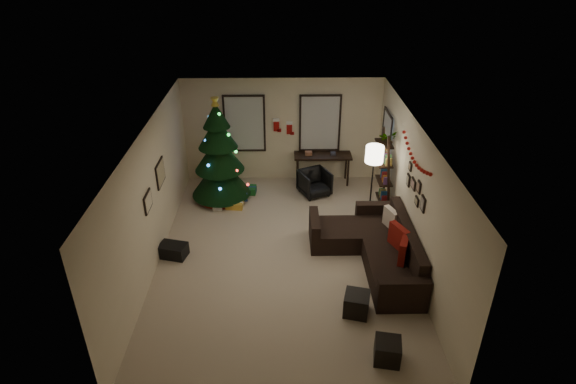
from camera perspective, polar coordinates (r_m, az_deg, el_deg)
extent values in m
plane|color=#BBA78E|center=(9.73, -0.54, -7.66)|extent=(7.00, 7.00, 0.00)
plane|color=white|center=(8.41, -0.62, 7.30)|extent=(7.00, 7.00, 0.00)
plane|color=beige|center=(12.16, -0.69, 7.43)|extent=(5.00, 0.00, 5.00)
plane|color=beige|center=(6.19, -0.34, -16.91)|extent=(5.00, 0.00, 5.00)
plane|color=beige|center=(9.32, -16.13, -0.82)|extent=(0.00, 7.00, 7.00)
plane|color=beige|center=(9.34, 14.95, -0.59)|extent=(0.00, 7.00, 7.00)
cube|color=#728CB2|center=(12.09, -5.25, 8.20)|extent=(0.94, 0.02, 1.35)
cube|color=beige|center=(12.09, -5.25, 8.20)|extent=(0.94, 0.03, 1.35)
cube|color=#728CB2|center=(12.10, 3.85, 8.27)|extent=(0.94, 0.02, 1.35)
cube|color=beige|center=(12.10, 3.85, 8.27)|extent=(0.94, 0.03, 1.35)
cube|color=#728CB2|center=(11.50, 11.81, 6.31)|extent=(0.05, 0.27, 1.17)
cube|color=beige|center=(11.50, 11.81, 6.31)|extent=(0.05, 0.45, 1.17)
cylinder|color=black|center=(11.78, -7.97, -0.03)|extent=(0.10, 0.10, 0.31)
cone|color=black|center=(11.56, -8.13, 2.02)|extent=(1.43, 1.43, 1.00)
cone|color=black|center=(11.31, -8.33, 4.63)|extent=(1.18, 1.18, 0.84)
cone|color=black|center=(11.11, -8.52, 7.10)|extent=(0.92, 0.92, 0.73)
cone|color=black|center=(10.97, -8.68, 9.14)|extent=(0.63, 0.63, 0.58)
cylinder|color=maroon|center=(11.84, -7.93, -0.60)|extent=(1.15, 1.15, 0.04)
cube|color=gold|center=(11.37, -6.42, -1.52)|extent=(0.40, 0.30, 0.15)
cube|color=#14591E|center=(11.94, -4.48, 0.25)|extent=(0.25, 0.30, 0.18)
cube|color=silver|center=(11.36, -8.46, -1.54)|extent=(0.22, 0.22, 0.20)
cube|color=navy|center=(11.69, -5.78, -0.38)|extent=(0.35, 0.28, 0.22)
cube|color=maroon|center=(11.44, -7.40, -0.94)|extent=(0.28, 0.25, 0.30)
cube|color=black|center=(9.57, 11.83, -7.54)|extent=(0.89, 2.38, 0.42)
cube|color=black|center=(9.40, 14.17, -5.30)|extent=(0.20, 2.38, 0.46)
cube|color=black|center=(8.52, 13.64, -12.02)|extent=(0.89, 0.20, 0.66)
cube|color=black|center=(10.55, 10.52, -2.87)|extent=(0.89, 0.20, 0.66)
cube|color=black|center=(10.02, 6.11, -5.16)|extent=(0.84, 0.89, 0.42)
cube|color=black|center=(9.91, 3.20, -4.64)|extent=(0.18, 0.89, 0.66)
cube|color=maroon|center=(9.04, 13.73, -6.80)|extent=(0.29, 0.48, 0.46)
cube|color=maroon|center=(9.37, 13.16, -5.34)|extent=(0.32, 0.50, 0.49)
cube|color=beige|center=(9.95, 12.28, -3.11)|extent=(0.27, 0.43, 0.42)
cube|color=black|center=(8.41, 8.25, -13.16)|extent=(0.51, 0.51, 0.40)
cube|color=black|center=(7.76, 11.88, -18.20)|extent=(0.46, 0.46, 0.37)
cube|color=black|center=(12.18, 4.21, 4.39)|extent=(1.46, 0.52, 0.05)
cylinder|color=black|center=(12.12, 1.18, 2.26)|extent=(0.05, 0.05, 0.73)
cylinder|color=black|center=(12.49, 1.12, 3.11)|extent=(0.05, 0.05, 0.73)
cylinder|color=black|center=(12.23, 7.23, 2.28)|extent=(0.05, 0.05, 0.73)
cylinder|color=black|center=(12.60, 6.99, 3.13)|extent=(0.05, 0.05, 0.73)
imported|color=black|center=(11.77, 3.21, 1.11)|extent=(0.81, 0.79, 0.64)
cube|color=black|center=(10.61, 12.01, 1.48)|extent=(0.05, 0.05, 2.04)
cube|color=black|center=(11.09, 11.45, 2.77)|extent=(0.05, 0.05, 2.04)
cube|color=black|center=(11.13, 11.26, -0.73)|extent=(0.30, 0.57, 0.03)
cube|color=black|center=(10.92, 11.48, 1.34)|extent=(0.30, 0.57, 0.03)
cube|color=black|center=(10.72, 11.72, 3.50)|extent=(0.30, 0.57, 0.03)
cube|color=black|center=(10.54, 11.96, 5.73)|extent=(0.30, 0.57, 0.03)
imported|color=#4C4C4C|center=(10.65, 11.89, 6.48)|extent=(0.66, 0.64, 0.56)
cylinder|color=black|center=(11.00, 9.64, -3.26)|extent=(0.32, 0.32, 0.03)
cylinder|color=black|center=(10.61, 9.98, 0.33)|extent=(0.03, 0.03, 1.53)
cylinder|color=white|center=(10.24, 10.37, 4.49)|extent=(0.39, 0.39, 0.36)
cube|color=black|center=(9.90, -15.12, 2.21)|extent=(0.04, 0.60, 0.50)
cube|color=tan|center=(9.90, -15.12, 2.21)|extent=(0.01, 0.54, 0.45)
cube|color=black|center=(9.03, -16.52, -1.12)|extent=(0.04, 0.45, 0.35)
cube|color=beige|center=(9.03, -16.52, -1.12)|extent=(0.01, 0.41, 0.31)
cube|color=black|center=(8.74, 15.93, -1.37)|extent=(0.03, 0.22, 0.28)
cube|color=black|center=(8.96, 15.49, 0.58)|extent=(0.03, 0.18, 0.22)
cube|color=black|center=(9.10, 15.24, -1.09)|extent=(0.03, 0.20, 0.16)
cube|color=black|center=(9.31, 14.86, 0.95)|extent=(0.03, 0.26, 0.20)
cube|color=black|center=(9.66, 14.28, 1.39)|extent=(0.03, 0.18, 0.24)
cube|color=black|center=(9.53, 14.50, 2.99)|extent=(0.03, 0.16, 0.16)
cube|color=#990F0C|center=(12.06, -1.41, 8.00)|extent=(0.14, 0.04, 0.30)
cube|color=white|center=(12.01, -1.42, 8.67)|extent=(0.16, 0.05, 0.08)
cube|color=#990F0C|center=(12.11, -1.07, 7.43)|extent=(0.10, 0.04, 0.08)
cube|color=#990F0C|center=(12.14, 0.16, 7.65)|extent=(0.14, 0.04, 0.30)
cube|color=white|center=(12.09, 0.16, 8.32)|extent=(0.16, 0.05, 0.08)
cube|color=#990F0C|center=(12.19, 0.49, 7.09)|extent=(0.10, 0.04, 0.08)
cube|color=black|center=(9.92, -13.65, -6.84)|extent=(0.62, 0.49, 0.27)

